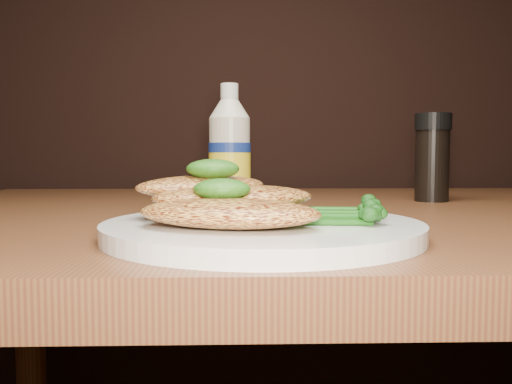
{
  "coord_description": "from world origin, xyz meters",
  "views": [
    {
      "loc": [
        -0.12,
        0.35,
        0.82
      ],
      "look_at": [
        -0.11,
        0.8,
        0.79
      ],
      "focal_mm": 37.35,
      "sensor_mm": 36.0,
      "label": 1
    }
  ],
  "objects": [
    {
      "name": "pesto_front",
      "position": [
        -0.14,
        0.77,
        0.79
      ],
      "size": [
        0.06,
        0.06,
        0.02
      ],
      "primitive_type": "ellipsoid",
      "rotation": [
        0.0,
        0.0,
        -0.31
      ],
      "color": "#0D3508",
      "rests_on": "chicken_front"
    },
    {
      "name": "plate",
      "position": [
        -0.1,
        0.8,
        0.76
      ],
      "size": [
        0.27,
        0.27,
        0.01
      ],
      "primitive_type": "cylinder",
      "color": "white",
      "rests_on": "dining_table"
    },
    {
      "name": "chicken_mid",
      "position": [
        -0.13,
        0.8,
        0.78
      ],
      "size": [
        0.16,
        0.1,
        0.02
      ],
      "primitive_type": "ellipsoid",
      "rotation": [
        0.0,
        0.0,
        0.25
      ],
      "color": "gold",
      "rests_on": "plate"
    },
    {
      "name": "broccolini_bundle",
      "position": [
        -0.06,
        0.79,
        0.77
      ],
      "size": [
        0.15,
        0.12,
        0.02
      ],
      "primitive_type": null,
      "rotation": [
        0.0,
        0.0,
        0.23
      ],
      "color": "#164F11",
      "rests_on": "plate"
    },
    {
      "name": "pesto_back",
      "position": [
        -0.15,
        0.83,
        0.81
      ],
      "size": [
        0.06,
        0.05,
        0.02
      ],
      "primitive_type": "ellipsoid",
      "rotation": [
        0.0,
        0.0,
        -0.23
      ],
      "color": "#0D3508",
      "rests_on": "chicken_back"
    },
    {
      "name": "pepper_grinder",
      "position": [
        0.17,
        1.14,
        0.82
      ],
      "size": [
        0.07,
        0.07,
        0.13
      ],
      "primitive_type": null,
      "rotation": [
        0.0,
        0.0,
        -0.4
      ],
      "color": "black",
      "rests_on": "dining_table"
    },
    {
      "name": "chicken_front",
      "position": [
        -0.13,
        0.76,
        0.78
      ],
      "size": [
        0.16,
        0.11,
        0.02
      ],
      "primitive_type": "ellipsoid",
      "rotation": [
        0.0,
        0.0,
        -0.26
      ],
      "color": "gold",
      "rests_on": "plate"
    },
    {
      "name": "mayo_bottle",
      "position": [
        -0.14,
        1.12,
        0.84
      ],
      "size": [
        0.06,
        0.06,
        0.17
      ],
      "primitive_type": null,
      "rotation": [
        0.0,
        0.0,
        -0.04
      ],
      "color": "beige",
      "rests_on": "dining_table"
    },
    {
      "name": "chicken_back",
      "position": [
        -0.16,
        0.84,
        0.79
      ],
      "size": [
        0.15,
        0.13,
        0.02
      ],
      "primitive_type": "ellipsoid",
      "rotation": [
        0.0,
        0.0,
        0.61
      ],
      "color": "gold",
      "rests_on": "plate"
    }
  ]
}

